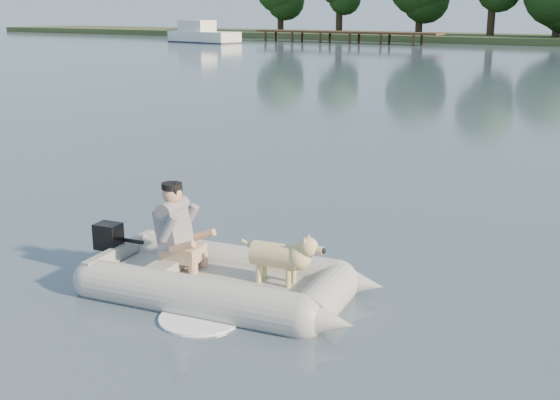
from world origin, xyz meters
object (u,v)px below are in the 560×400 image
Objects in this scene: dinghy at (224,248)px; cabin_cruiser at (204,31)px; dock at (344,37)px; man at (175,224)px; dog at (276,260)px.

cabin_cruiser is (-37.49, 45.35, 0.46)m from dinghy.
cabin_cruiser is at bearing -150.75° from dock.
man is (25.71, -51.66, 0.18)m from dock.
dinghy is at bearing -4.24° from man.
dinghy is at bearing -175.43° from dog.
dock is 57.70m from man.
cabin_cruiser reaches higher than dock.
dinghy is 0.59m from dog.
cabin_cruiser is (-11.15, -6.25, 0.47)m from dock.
man reaches higher than dinghy.
dinghy is 5.10× the size of dog.
man is 1.16× the size of dog.
dinghy reaches higher than dock.
dinghy reaches higher than dog.
dock is at bearing 37.71° from cabin_cruiser.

